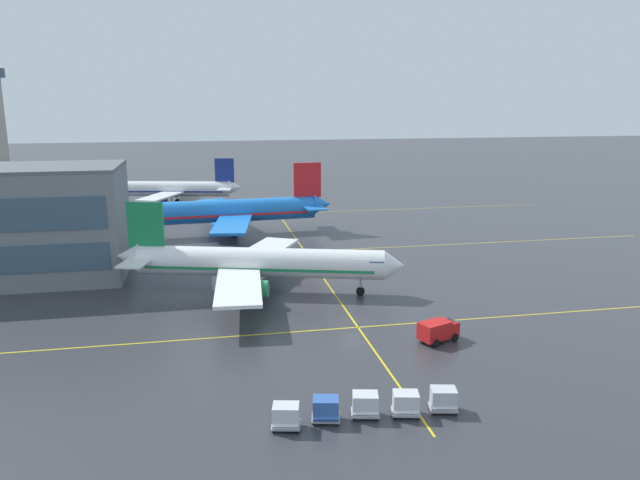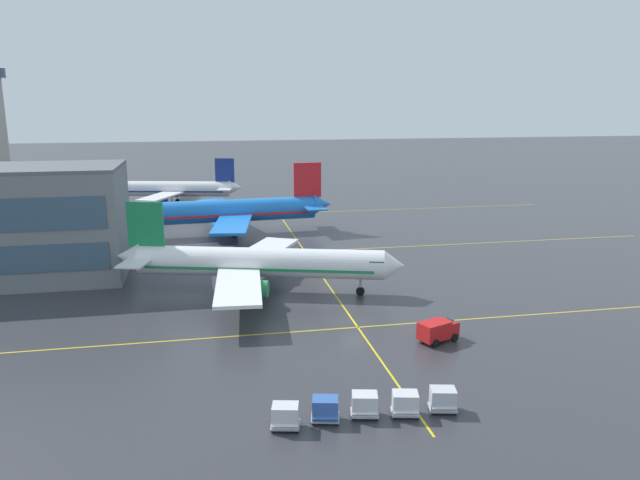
{
  "view_description": "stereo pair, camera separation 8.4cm",
  "coord_description": "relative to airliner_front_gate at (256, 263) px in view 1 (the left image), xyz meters",
  "views": [
    {
      "loc": [
        -15.38,
        -59.64,
        23.25
      ],
      "look_at": [
        1.02,
        23.93,
        3.45
      ],
      "focal_mm": 33.86,
      "sensor_mm": 36.0,
      "label": 1
    },
    {
      "loc": [
        -15.3,
        -59.65,
        23.25
      ],
      "look_at": [
        1.02,
        23.93,
        3.45
      ],
      "focal_mm": 33.86,
      "sensor_mm": 36.0,
      "label": 2
    }
  ],
  "objects": [
    {
      "name": "ground_plane",
      "position": [
        9.33,
        -11.81,
        -3.81
      ],
      "size": [
        600.0,
        600.0,
        0.0
      ],
      "primitive_type": "plane",
      "color": "#333338"
    },
    {
      "name": "airliner_front_gate",
      "position": [
        0.0,
        0.0,
        0.0
      ],
      "size": [
        35.31,
        30.11,
        11.16
      ],
      "color": "white",
      "rests_on": "ground"
    },
    {
      "name": "airliner_second_row",
      "position": [
        -2.64,
        33.88,
        0.41
      ],
      "size": [
        39.74,
        34.22,
        12.35
      ],
      "color": "blue",
      "rests_on": "ground"
    },
    {
      "name": "airliner_third_row",
      "position": [
        -13.72,
        68.1,
        -0.2
      ],
      "size": [
        33.75,
        28.67,
        10.57
      ],
      "color": "white",
      "rests_on": "ground"
    },
    {
      "name": "taxiway_markings",
      "position": [
        9.33,
        19.36,
        -3.81
      ],
      "size": [
        117.66,
        109.46,
        0.01
      ],
      "color": "yellow",
      "rests_on": "ground"
    },
    {
      "name": "service_truck_red_van",
      "position": [
        16.16,
        -18.95,
        -2.63
      ],
      "size": [
        4.5,
        3.35,
        2.1
      ],
      "color": "red",
      "rests_on": "ground"
    },
    {
      "name": "baggage_cart_row_leftmost",
      "position": [
        -0.87,
        -32.24,
        -2.81
      ],
      "size": [
        2.87,
        2.07,
        1.86
      ],
      "color": "#99999E",
      "rests_on": "ground"
    },
    {
      "name": "baggage_cart_row_second",
      "position": [
        2.17,
        -31.8,
        -2.81
      ],
      "size": [
        2.87,
        2.07,
        1.86
      ],
      "color": "#99999E",
      "rests_on": "ground"
    },
    {
      "name": "baggage_cart_row_middle",
      "position": [
        5.21,
        -31.7,
        -2.81
      ],
      "size": [
        2.87,
        2.07,
        1.86
      ],
      "color": "#99999E",
      "rests_on": "ground"
    },
    {
      "name": "baggage_cart_row_fourth",
      "position": [
        8.25,
        -32.13,
        -2.81
      ],
      "size": [
        2.87,
        2.07,
        1.86
      ],
      "color": "#99999E",
      "rests_on": "ground"
    },
    {
      "name": "baggage_cart_row_fifth",
      "position": [
        11.28,
        -32.06,
        -2.81
      ],
      "size": [
        2.87,
        2.07,
        1.86
      ],
      "color": "#99999E",
      "rests_on": "ground"
    }
  ]
}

